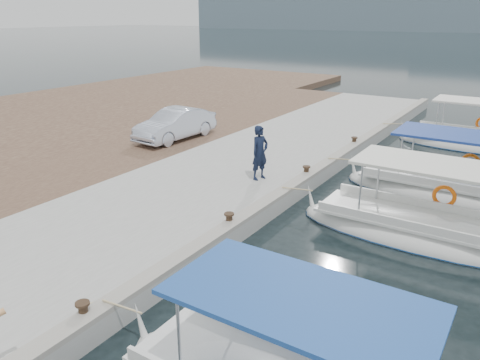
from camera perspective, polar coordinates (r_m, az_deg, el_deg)
name	(u,v)px	position (r m, az deg, el deg)	size (l,w,h in m)	color
ground	(208,267)	(11.96, -3.96, -10.49)	(400.00, 400.00, 0.00)	black
concrete_quay	(222,180)	(17.15, -2.15, 0.04)	(6.00, 40.00, 0.50)	#9C9C97
quay_curb	(291,186)	(15.72, 6.20, -0.73)	(0.44, 40.00, 0.12)	gray
cobblestone_strip	(125,158)	(20.29, -13.86, 2.58)	(4.00, 40.00, 0.50)	#4E3629
fishing_caique_c	(422,234)	(14.22, 21.25, -6.19)	(7.13, 2.22, 2.83)	silver
fishing_caique_d	(456,192)	(17.73, 24.81, -1.38)	(7.45, 2.36, 2.83)	silver
fishing_caique_e	(470,145)	(24.78, 26.26, 3.86)	(6.62, 2.23, 2.83)	silver
mooring_bollards	(229,218)	(12.91, -1.33, -4.61)	(0.28, 20.28, 0.33)	black
fisherman	(260,153)	(16.21, 2.44, 3.33)	(0.69, 0.46, 1.90)	black
parked_car	(175,124)	(21.87, -7.88, 6.76)	(1.48, 4.24, 1.40)	silver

